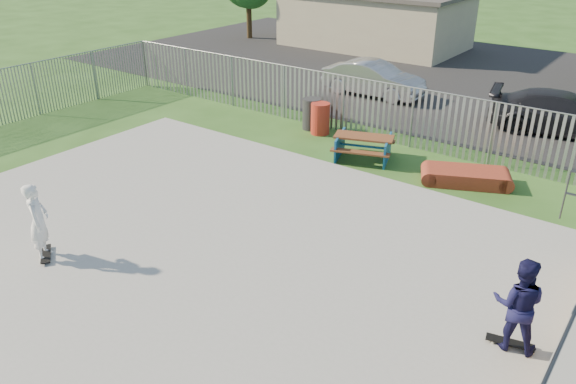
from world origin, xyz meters
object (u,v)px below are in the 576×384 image
Objects in this scene: funbox at (466,177)px; skater_white at (39,221)px; picnic_table at (363,147)px; skater_navy at (518,304)px; trash_bin_red at (320,119)px; car_dark at (562,113)px; trash_bin_grey at (312,114)px; car_silver at (374,79)px.

skater_white reaches higher than funbox.
picnic_table is 8.97m from skater_navy.
skater_navy is 9.57m from skater_white.
skater_white reaches higher than picnic_table.
car_dark is at bearing 36.73° from trash_bin_red.
picnic_table is 1.27× the size of skater_navy.
trash_bin_grey is (-0.53, 0.25, 0.01)m from trash_bin_red.
trash_bin_grey is at bearing -177.69° from car_silver.
trash_bin_grey is 10.77m from skater_white.
funbox is at bearing -10.26° from trash_bin_red.
skater_navy reaches higher than car_dark.
funbox is at bearing -75.77° from skater_navy.
trash_bin_red is 11.51m from skater_navy.
funbox is at bearing -78.18° from skater_white.
picnic_table is at bearing 133.27° from car_dark.
skater_white is at bearing -146.75° from funbox.
funbox is 6.32m from trash_bin_grey.
skater_navy reaches higher than trash_bin_red.
trash_bin_grey is 5.08m from car_silver.
trash_bin_red is at bearing 115.25° from car_dark.
trash_bin_red is 10.52m from skater_white.
car_dark is at bearing -70.58° from skater_white.
funbox is 11.19m from skater_white.
skater_white is (-9.04, -3.13, 0.00)m from skater_navy.
car_silver is 7.59m from car_dark.
funbox is at bearing -135.34° from car_silver.
car_silver is 2.51× the size of skater_white.
funbox is at bearing -17.31° from picnic_table.
skater_navy is at bearing -143.72° from car_silver.
car_dark is at bearing -92.87° from skater_navy.
car_dark reaches higher than funbox.
car_silver reaches higher than funbox.
skater_white is (0.30, -10.75, 0.46)m from trash_bin_grey.
picnic_table is 0.95× the size of funbox.
skater_navy is (9.35, -7.62, 0.46)m from trash_bin_grey.
trash_bin_red is 5.38m from car_silver.
skater_white reaches higher than trash_bin_grey.
funbox is 1.34× the size of skater_white.
trash_bin_grey is at bearing 143.46° from funbox.
car_dark is 2.82× the size of skater_white.
skater_navy reaches higher than car_silver.
car_silver is at bearing 110.64° from funbox.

